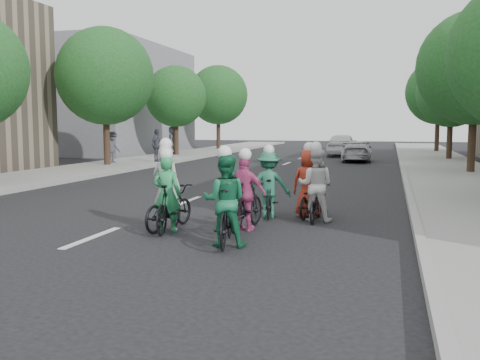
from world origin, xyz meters
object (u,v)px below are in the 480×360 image
at_px(cyclist_3, 316,192).
at_px(cyclist_1, 168,203).
at_px(spectator_1, 157,145).
at_px(follow_car_trail, 342,145).
at_px(spectator_0, 113,147).
at_px(spectator_2, 172,140).
at_px(cyclist_6, 226,208).
at_px(cyclist_5, 246,200).
at_px(cyclist_2, 168,200).
at_px(cyclist_0, 269,189).
at_px(follow_car_lead, 357,151).
at_px(cyclist_4, 309,191).

bearing_deg(cyclist_3, cyclist_1, 37.83).
bearing_deg(spectator_1, follow_car_trail, -39.33).
xyz_separation_m(spectator_0, spectator_2, (-0.07, 8.09, 0.12)).
xyz_separation_m(cyclist_3, cyclist_6, (-1.22, -2.89, 0.03)).
bearing_deg(spectator_2, cyclist_3, -160.85).
relative_size(cyclist_5, spectator_2, 0.93).
distance_m(cyclist_2, spectator_1, 18.14).
bearing_deg(follow_car_trail, cyclist_0, 90.18).
relative_size(cyclist_1, follow_car_lead, 0.41).
relative_size(cyclist_2, follow_car_trail, 0.42).
bearing_deg(follow_car_trail, spectator_2, 17.54).
xyz_separation_m(cyclist_1, cyclist_5, (1.47, 0.57, 0.03)).
distance_m(cyclist_6, spectator_1, 19.83).
distance_m(spectator_0, spectator_1, 2.34).
height_order(cyclist_5, spectator_1, spectator_1).
relative_size(cyclist_2, cyclist_6, 1.04).
height_order(cyclist_0, spectator_1, spectator_1).
bearing_deg(spectator_0, cyclist_3, -129.31).
bearing_deg(cyclist_2, cyclist_3, -138.88).
relative_size(cyclist_0, cyclist_4, 0.97).
bearing_deg(spectator_1, cyclist_6, -150.11).
height_order(cyclist_3, spectator_1, spectator_1).
distance_m(follow_car_trail, spectator_0, 15.94).
xyz_separation_m(cyclist_2, spectator_0, (-9.58, 14.93, 0.36)).
relative_size(cyclist_4, spectator_2, 0.94).
height_order(cyclist_6, follow_car_trail, cyclist_6).
distance_m(cyclist_3, follow_car_trail, 24.93).
xyz_separation_m(cyclist_5, spectator_2, (-11.23, 22.69, 0.46)).
bearing_deg(follow_car_lead, cyclist_2, 81.17).
relative_size(cyclist_1, cyclist_5, 0.98).
distance_m(cyclist_2, cyclist_3, 3.34).
xyz_separation_m(cyclist_4, follow_car_trail, (-1.37, 24.36, 0.16)).
relative_size(follow_car_lead, spectator_2, 2.21).
distance_m(cyclist_3, cyclist_4, 0.56).
relative_size(cyclist_1, spectator_0, 1.05).
bearing_deg(spectator_1, spectator_0, 130.34).
bearing_deg(cyclist_6, cyclist_0, -103.06).
bearing_deg(cyclist_4, cyclist_1, 51.87).
height_order(cyclist_1, follow_car_lead, cyclist_1).
height_order(follow_car_trail, spectator_1, spectator_1).
relative_size(spectator_1, spectator_2, 0.94).
bearing_deg(cyclist_6, spectator_1, -72.60).
xyz_separation_m(cyclist_3, spectator_2, (-12.46, 21.24, 0.43)).
bearing_deg(follow_car_trail, cyclist_1, 86.66).
height_order(cyclist_4, cyclist_5, cyclist_4).
height_order(cyclist_5, cyclist_6, cyclist_6).
xyz_separation_m(follow_car_trail, spectator_2, (-10.87, -3.64, 0.31)).
bearing_deg(cyclist_1, cyclist_4, -140.83).
xyz_separation_m(cyclist_6, spectator_1, (-9.34, 17.49, 0.35)).
height_order(cyclist_3, cyclist_5, cyclist_3).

